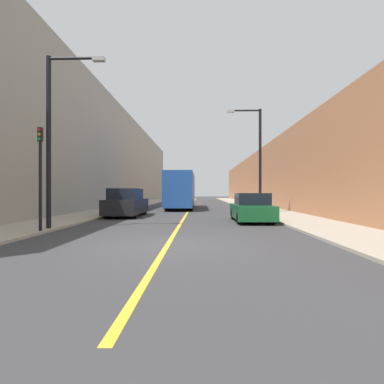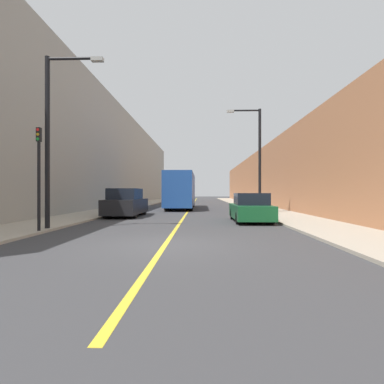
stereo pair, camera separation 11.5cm
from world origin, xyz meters
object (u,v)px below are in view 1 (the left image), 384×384
(street_lamp_right, at_px, (257,154))
(bus, at_px, (181,190))
(street_lamp_left, at_px, (54,130))
(traffic_light, at_px, (40,174))
(parked_suv_left, at_px, (126,203))
(car_right_near, at_px, (251,209))

(street_lamp_right, bearing_deg, bus, 128.58)
(street_lamp_left, height_order, traffic_light, street_lamp_left)
(street_lamp_right, bearing_deg, parked_suv_left, -167.78)
(bus, bearing_deg, parked_suv_left, -107.87)
(parked_suv_left, distance_m, street_lamp_left, 8.19)
(bus, bearing_deg, street_lamp_right, -51.42)
(parked_suv_left, bearing_deg, street_lamp_right, 12.22)
(street_lamp_left, height_order, street_lamp_right, street_lamp_right)
(bus, distance_m, street_lamp_right, 9.90)
(street_lamp_left, distance_m, street_lamp_right, 13.85)
(bus, relative_size, parked_suv_left, 2.11)
(street_lamp_right, bearing_deg, traffic_light, -135.55)
(car_right_near, bearing_deg, bus, 109.97)
(bus, relative_size, street_lamp_right, 1.40)
(parked_suv_left, bearing_deg, car_right_near, -23.55)
(street_lamp_left, bearing_deg, traffic_light, -97.87)
(car_right_near, height_order, street_lamp_left, street_lamp_left)
(traffic_light, bearing_deg, parked_suv_left, 80.65)
(street_lamp_left, bearing_deg, parked_suv_left, 80.48)
(parked_suv_left, relative_size, car_right_near, 1.14)
(street_lamp_right, distance_m, traffic_light, 14.65)
(parked_suv_left, relative_size, street_lamp_right, 0.66)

